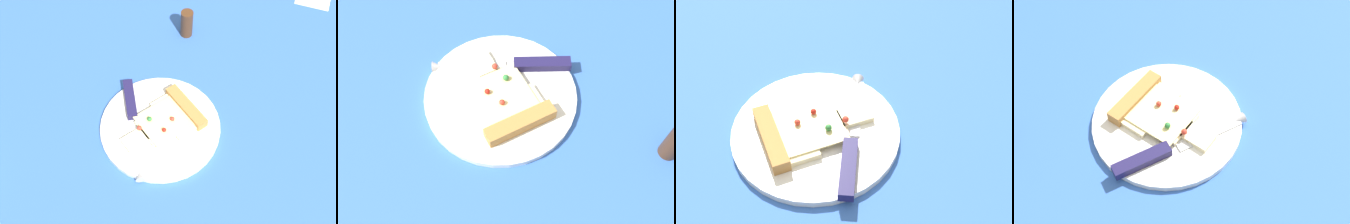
# 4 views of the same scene
# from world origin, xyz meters

# --- Properties ---
(ground_plane) EXTENTS (1.49, 1.49, 0.03)m
(ground_plane) POSITION_xyz_m (-0.00, -0.00, -0.01)
(ground_plane) COLOR #3360B7
(ground_plane) RESTS_ON ground
(plate) EXTENTS (0.26, 0.26, 0.01)m
(plate) POSITION_xyz_m (0.07, 0.04, 0.01)
(plate) COLOR white
(plate) RESTS_ON ground_plane
(pizza_slice) EXTENTS (0.16, 0.19, 0.02)m
(pizza_slice) POSITION_xyz_m (0.05, 0.02, 0.02)
(pizza_slice) COLOR beige
(pizza_slice) RESTS_ON plate
(knife) EXTENTS (0.13, 0.22, 0.02)m
(knife) POSITION_xyz_m (0.13, 0.05, 0.02)
(knife) COLOR silver
(knife) RESTS_ON plate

